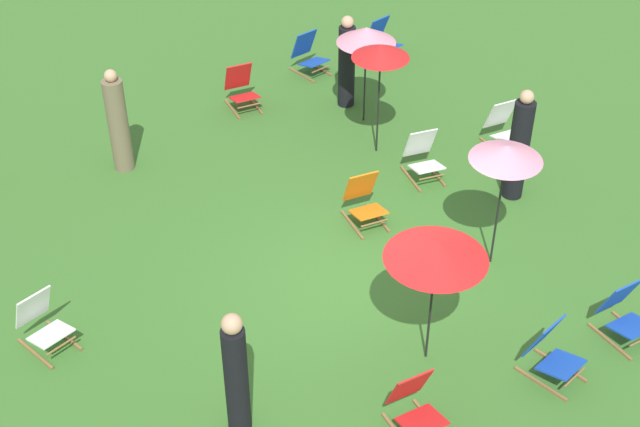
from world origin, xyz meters
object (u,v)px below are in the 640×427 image
object	(u,v)px
deckchair_5	(423,157)
deckchair_12	(504,127)
deckchair_8	(551,352)
umbrella_1	(436,250)
deckchair_10	(382,40)
person_1	(236,375)
person_3	(519,148)
umbrella_0	(507,153)
deckchair_1	(42,323)
deckchair_2	(364,201)
umbrella_3	(366,35)
person_0	(118,123)
person_2	(347,64)
deckchair_9	(624,313)
deckchair_11	(415,406)
deckchair_3	(309,55)
umbrella_2	(381,51)
deckchair_0	(241,89)

from	to	relation	value
deckchair_5	deckchair_12	size ratio (longest dim) A/B	1.01
deckchair_8	umbrella_1	bearing A→B (deg)	124.23
deckchair_5	deckchair_10	xyz separation A→B (m)	(1.88, 3.83, 0.00)
deckchair_10	person_1	distance (m)	9.70
deckchair_12	person_3	size ratio (longest dim) A/B	0.44
deckchair_8	umbrella_0	world-z (taller)	umbrella_0
deckchair_5	person_1	bearing A→B (deg)	-136.48
umbrella_1	person_3	xyz separation A→B (m)	(3.31, 2.09, -0.85)
deckchair_1	deckchair_2	world-z (taller)	same
umbrella_0	umbrella_3	bearing A→B (deg)	81.09
umbrella_1	person_1	xyz separation A→B (m)	(-2.54, 0.25, -0.88)
person_0	person_2	xyz separation A→B (m)	(4.28, -0.18, -0.02)
person_1	deckchair_8	bearing A→B (deg)	23.05
deckchair_2	umbrella_0	distance (m)	2.53
deckchair_5	person_2	world-z (taller)	person_2
deckchair_9	deckchair_11	xyz separation A→B (m)	(-3.21, 0.18, 0.00)
deckchair_12	person_0	world-z (taller)	person_0
deckchair_1	deckchair_10	world-z (taller)	same
deckchair_2	deckchair_3	bearing A→B (deg)	76.71
deckchair_2	deckchair_11	xyz separation A→B (m)	(-1.75, -3.62, 0.00)
deckchair_10	person_3	world-z (taller)	person_3
person_0	person_3	size ratio (longest dim) A/B	0.96
deckchair_10	deckchair_9	bearing A→B (deg)	-114.64
deckchair_9	person_1	bearing A→B (deg)	166.88
deckchair_1	deckchair_10	size ratio (longest dim) A/B	1.03
deckchair_8	umbrella_0	distance (m)	2.66
deckchair_2	umbrella_2	distance (m)	2.49
deckchair_11	deckchair_12	xyz separation A→B (m)	(4.97, 4.13, 0.00)
umbrella_2	umbrella_3	distance (m)	1.05
person_3	deckchair_10	bearing A→B (deg)	-33.82
deckchair_5	person_3	distance (m)	1.57
deckchair_3	person_0	xyz separation A→B (m)	(-4.35, -1.26, 0.48)
deckchair_12	person_0	xyz separation A→B (m)	(-5.78, 2.79, 0.48)
deckchair_1	deckchair_3	bearing A→B (deg)	17.82
deckchair_8	umbrella_3	world-z (taller)	umbrella_3
deckchair_0	deckchair_8	size ratio (longest dim) A/B	0.98
deckchair_11	umbrella_3	world-z (taller)	umbrella_3
person_0	person_2	size ratio (longest dim) A/B	1.04
deckchair_10	person_2	xyz separation A→B (m)	(-1.65, -1.21, 0.46)
deckchair_9	person_1	world-z (taller)	person_1
deckchair_1	deckchair_9	distance (m)	7.45
person_2	deckchair_3	bearing A→B (deg)	114.56
deckchair_5	person_1	distance (m)	5.83
deckchair_11	person_0	world-z (taller)	person_0
deckchair_3	deckchair_8	distance (m)	8.53
umbrella_3	person_1	world-z (taller)	umbrella_3
deckchair_1	person_0	distance (m)	4.12
deckchair_0	deckchair_12	world-z (taller)	same
deckchair_8	umbrella_3	bearing A→B (deg)	64.01
deckchair_12	person_1	world-z (taller)	person_1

